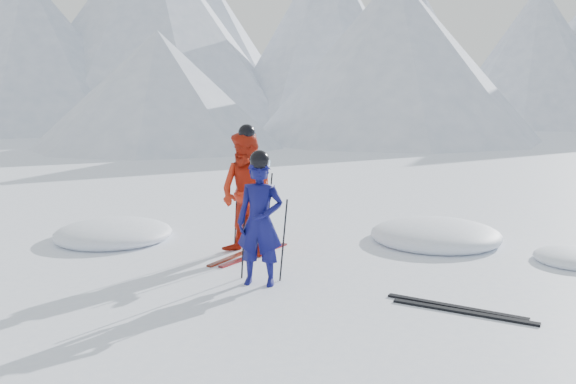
% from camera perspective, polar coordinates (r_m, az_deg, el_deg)
% --- Properties ---
extents(ground, '(160.00, 160.00, 0.00)m').
position_cam_1_polar(ground, '(8.52, 12.10, -8.50)').
color(ground, white).
rests_on(ground, ground).
extents(mountain_range, '(106.15, 62.94, 15.53)m').
position_cam_1_polar(mountain_range, '(43.89, 24.81, 13.84)').
color(mountain_range, '#B2BCD1').
rests_on(mountain_range, ground).
extents(skier_blue, '(0.66, 0.47, 1.72)m').
position_cam_1_polar(skier_blue, '(8.16, -2.64, -2.85)').
color(skier_blue, '#0D0E52').
rests_on(skier_blue, ground).
extents(skier_red, '(1.12, 0.97, 1.98)m').
position_cam_1_polar(skier_red, '(9.63, -3.83, -0.20)').
color(skier_red, red).
rests_on(skier_red, ground).
extents(pole_blue_left, '(0.12, 0.08, 1.14)m').
position_cam_1_polar(pole_blue_left, '(8.46, -4.19, -4.41)').
color(pole_blue_left, black).
rests_on(pole_blue_left, ground).
extents(pole_blue_right, '(0.12, 0.07, 1.14)m').
position_cam_1_polar(pole_blue_right, '(8.37, -0.42, -4.54)').
color(pole_blue_right, black).
rests_on(pole_blue_right, ground).
extents(pole_red_left, '(0.13, 0.10, 1.32)m').
position_cam_1_polar(pole_red_left, '(10.03, -4.88, -1.75)').
color(pole_red_left, black).
rests_on(pole_red_left, ground).
extents(pole_red_right, '(0.13, 0.09, 1.32)m').
position_cam_1_polar(pole_red_right, '(9.72, -1.84, -2.07)').
color(pole_red_right, black).
rests_on(pole_red_right, ground).
extents(ski_worn_left, '(0.46, 1.68, 0.03)m').
position_cam_1_polar(ski_worn_left, '(9.88, -4.42, -5.76)').
color(ski_worn_left, black).
rests_on(ski_worn_left, ground).
extents(ski_worn_right, '(0.57, 1.66, 0.03)m').
position_cam_1_polar(ski_worn_right, '(9.79, -3.11, -5.88)').
color(ski_worn_right, black).
rests_on(ski_worn_right, ground).
extents(ski_loose_a, '(1.68, 0.48, 0.03)m').
position_cam_1_polar(ski_loose_a, '(7.75, 15.39, -10.32)').
color(ski_loose_a, black).
rests_on(ski_loose_a, ground).
extents(ski_loose_b, '(1.68, 0.42, 0.03)m').
position_cam_1_polar(ski_loose_b, '(7.61, 16.10, -10.73)').
color(ski_loose_b, black).
rests_on(ski_loose_b, ground).
extents(snow_lumps, '(9.73, 5.51, 0.50)m').
position_cam_1_polar(snow_lumps, '(10.49, 3.70, -4.95)').
color(snow_lumps, white).
rests_on(snow_lumps, ground).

